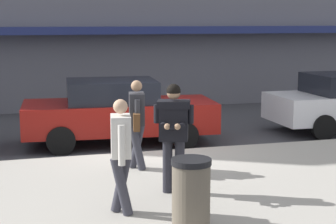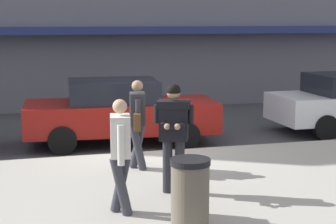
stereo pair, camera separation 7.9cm
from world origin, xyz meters
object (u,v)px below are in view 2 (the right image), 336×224
Objects in this scene: parked_sedan_mid at (119,111)px; pedestrian_with_bag at (138,119)px; pedestrian_in_light_coat at (120,149)px; trash_bin at (190,194)px; man_texting_on_phone at (174,126)px.

pedestrian_with_bag reaches higher than parked_sedan_mid.
trash_bin is at bearing -47.76° from pedestrian_in_light_coat.
man_texting_on_phone is 1.06× the size of pedestrian_in_light_coat.
pedestrian_in_light_coat reaches higher than parked_sedan_mid.
trash_bin is at bearing -89.38° from pedestrian_with_bag.
man_texting_on_phone is 1.27m from pedestrian_in_light_coat.
pedestrian_in_light_coat is 2.46m from pedestrian_with_bag.
parked_sedan_mid is at bearing 86.61° from pedestrian_with_bag.
pedestrian_with_bag is (-0.26, 1.59, -0.14)m from man_texting_on_phone.
man_texting_on_phone is (0.09, -4.47, 0.46)m from parked_sedan_mid.
parked_sedan_mid is at bearing 88.72° from trash_bin.
man_texting_on_phone is 1.84× the size of trash_bin.
trash_bin is at bearing -97.88° from man_texting_on_phone.
pedestrian_in_light_coat is (-0.92, -5.22, 0.32)m from parked_sedan_mid.
pedestrian_in_light_coat is at bearing 132.24° from trash_bin.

